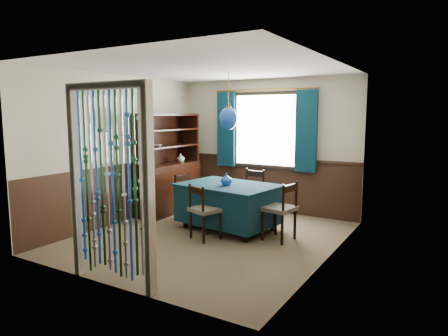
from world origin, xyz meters
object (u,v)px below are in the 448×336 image
Objects in this scene: vase_table at (226,180)px; bowl_shelf at (157,145)px; sideboard at (168,179)px; dining_table at (228,203)px; pendant_lamp at (228,118)px; chair_far at (250,194)px; chair_left at (188,195)px; vase_sideboard at (181,157)px; chair_right at (281,209)px; chair_near at (204,210)px.

bowl_shelf is at bearing 174.75° from vase_table.
bowl_shelf is at bearing -80.35° from sideboard.
pendant_lamp is at bearing -61.76° from dining_table.
chair_far reaches higher than chair_left.
vase_table reaches higher than chair_far.
chair_left is 1.64m from pendant_lamp.
chair_left is 4.58× the size of vase_sideboard.
pendant_lamp is 1.58m from bowl_shelf.
chair_right is at bearing 92.46° from chair_left.
sideboard reaches higher than vase_table.
chair_right is 4.63× the size of bowl_shelf.
vase_sideboard is at bearing -124.56° from chair_left.
sideboard is at bearing 18.73° from chair_far.
bowl_shelf is at bearing 95.67° from chair_right.
chair_right is at bearing -18.98° from vase_sideboard.
dining_table is 1.74m from bowl_shelf.
chair_right is (0.91, -0.78, -0.01)m from chair_far.
sideboard is (-2.51, 0.52, 0.17)m from chair_right.
chair_near is 0.92× the size of pendant_lamp.
sideboard is at bearing 172.65° from dining_table.
chair_left is 0.43× the size of sideboard.
vase_sideboard is (-1.51, 0.82, 0.19)m from vase_table.
sideboard is at bearing 162.38° from vase_table.
bowl_shelf is (-1.46, 0.70, 0.85)m from chair_near.
sideboard reaches higher than chair_far.
chair_right reaches higher than chair_near.
pendant_lamp is (0.04, 0.64, 1.34)m from chair_near.
vase_sideboard is at bearing 151.45° from vase_table.
chair_left is at bearing -45.00° from vase_sideboard.
vase_sideboard is (-1.50, 0.74, -0.76)m from pendant_lamp.
chair_near is at bearing -93.81° from pendant_lamp.
dining_table is 1.86× the size of chair_far.
chair_near is 0.68m from vase_table.
sideboard reaches higher than bowl_shelf.
sideboard is 0.50m from vase_sideboard.
sideboard is 1.98m from pendant_lamp.
chair_right is at bearing 1.66° from dining_table.
vase_sideboard is (-0.58, 0.58, 0.59)m from chair_left.
sideboard is at bearing 87.68° from chair_right.
bowl_shelf is 1.08× the size of vase_sideboard.
pendant_lamp reaches higher than chair_far.
bowl_shelf is (-1.50, 0.06, 0.87)m from dining_table.
bowl_shelf is 0.74m from vase_sideboard.
chair_left is at bearing -21.70° from sideboard.
chair_left is at bearing 158.30° from chair_near.
chair_right is at bearing -3.71° from bowl_shelf.
vase_table is (1.57, -0.50, 0.19)m from sideboard.
vase_sideboard reaches higher than chair_right.
chair_right is at bearing 149.17° from chair_far.
chair_far is at bearing 94.22° from dining_table.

